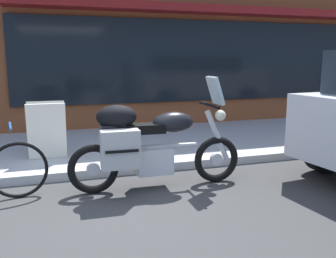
# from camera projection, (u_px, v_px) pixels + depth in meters

# --- Properties ---
(ground_plane) EXTENTS (80.00, 80.00, 0.00)m
(ground_plane) POSITION_uv_depth(u_px,v_px,m) (108.00, 221.00, 3.71)
(ground_plane) COLOR #3A3A3A
(storefront_building) EXTENTS (18.44, 0.90, 5.60)m
(storefront_building) POSITION_uv_depth(u_px,v_px,m) (287.00, 11.00, 9.11)
(storefront_building) COLOR brown
(storefront_building) RESTS_ON ground_plane
(touring_motorcycle) EXTENTS (2.19, 0.63, 1.38)m
(touring_motorcycle) POSITION_uv_depth(u_px,v_px,m) (148.00, 142.00, 4.50)
(touring_motorcycle) COLOR black
(touring_motorcycle) RESTS_ON ground_plane
(sandwich_board_sign) EXTENTS (0.55, 0.40, 0.84)m
(sandwich_board_sign) POSITION_uv_depth(u_px,v_px,m) (47.00, 130.00, 5.54)
(sandwich_board_sign) COLOR silver
(sandwich_board_sign) RESTS_ON sidewalk_curb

